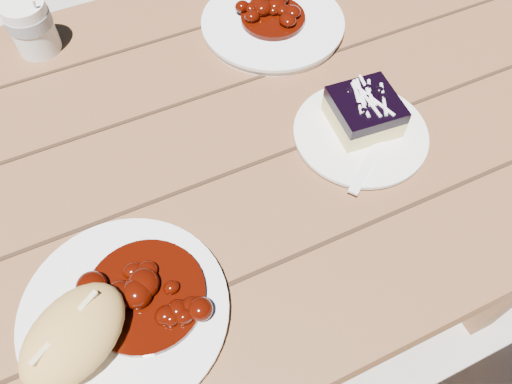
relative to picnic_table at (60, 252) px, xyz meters
name	(u,v)px	position (x,y,z in m)	size (l,w,h in m)	color
ground	(132,349)	(0.00, 0.00, -0.59)	(60.00, 60.00, 0.00)	#B0AA9F
picnic_table	(60,252)	(0.00, 0.00, 0.00)	(2.00, 1.55, 0.75)	brown
main_plate	(125,312)	(0.09, -0.22, 0.17)	(0.25, 0.25, 0.02)	white
goulash_stew	(143,290)	(0.12, -0.22, 0.20)	(0.15, 0.15, 0.04)	#390802
bread_roll	(74,336)	(0.03, -0.24, 0.21)	(0.14, 0.09, 0.07)	#DBA754
dessert_plate	(360,134)	(0.50, -0.10, 0.17)	(0.20, 0.20, 0.01)	white
blueberry_cake	(364,111)	(0.51, -0.09, 0.20)	(0.10, 0.10, 0.05)	#FAE488
fork_dessert	(369,162)	(0.48, -0.16, 0.17)	(0.03, 0.16, 0.01)	white
coffee_cup	(32,27)	(0.09, 0.31, 0.21)	(0.07, 0.07, 0.09)	white
second_plate	(273,24)	(0.49, 0.18, 0.17)	(0.25, 0.25, 0.02)	white
second_stew	(273,11)	(0.49, 0.18, 0.20)	(0.12, 0.12, 0.04)	#390802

